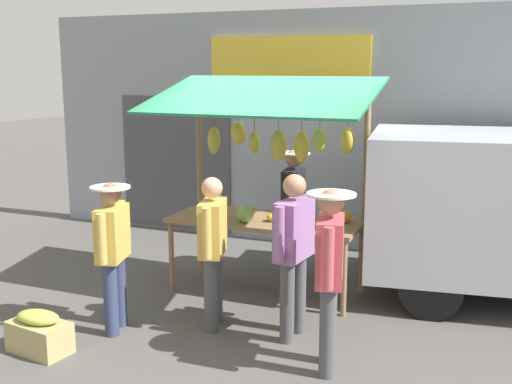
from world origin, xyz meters
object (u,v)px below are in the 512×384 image
Objects in this scene: shopper_with_shopping_bag at (294,245)px; shopper_in_grey_tee at (113,247)px; shopper_in_striped_shirt at (213,243)px; vendor_with_sunhat at (293,202)px; produce_crate_near at (39,333)px; shopper_with_ponytail at (330,266)px; market_stall at (269,161)px.

shopper_in_grey_tee is at bearing 113.64° from shopper_with_shopping_bag.
vendor_with_sunhat is at bearing -21.31° from shopper_in_striped_shirt.
shopper_in_striped_shirt reaches higher than produce_crate_near.
shopper_in_striped_shirt is at bearing 57.53° from shopper_with_ponytail.
market_stall is 2.14m from shopper_with_ponytail.
market_stall is 0.93m from vendor_with_sunhat.
shopper_in_striped_shirt is at bearing 100.69° from shopper_with_shopping_bag.
vendor_with_sunhat is 1.06× the size of shopper_in_grey_tee.
shopper_in_grey_tee is at bearing 59.32° from market_stall.
shopper_with_ponytail is at bearing -129.70° from shopper_with_shopping_bag.
vendor_with_sunhat is at bearing 25.70° from shopper_with_shopping_bag.
vendor_with_sunhat reaches higher than shopper_in_striped_shirt.
market_stall is at bearing -21.55° from shopper_in_striped_shirt.
vendor_with_sunhat is 2.59m from shopper_in_grey_tee.
produce_crate_near is (2.56, 0.69, -0.76)m from shopper_with_ponytail.
market_stall is 1.66× the size of shopper_in_grey_tee.
shopper_in_striped_shirt is at bearing -136.97° from produce_crate_near.
shopper_with_shopping_bag is (0.50, -0.52, -0.01)m from shopper_with_ponytail.
market_stall reaches higher than shopper_in_grey_tee.
market_stall is 1.48m from shopper_with_shopping_bag.
vendor_with_sunhat reaches higher than produce_crate_near.
shopper_in_striped_shirt is (1.33, -0.46, -0.07)m from shopper_with_ponytail.
vendor_with_sunhat reaches higher than shopper_in_grey_tee.
shopper_with_shopping_bag is at bearing 121.72° from market_stall.
vendor_with_sunhat is 0.98× the size of shopper_with_shopping_bag.
vendor_with_sunhat is (-0.06, -0.70, -0.62)m from market_stall.
vendor_with_sunhat is at bearing -95.27° from market_stall.
shopper_with_ponytail is 1.41m from shopper_in_striped_shirt.
shopper_in_striped_shirt is at bearing -13.09° from vendor_with_sunhat.
market_stall is 1.62× the size of shopper_in_striped_shirt.
market_stall is 2.05m from shopper_in_grey_tee.
shopper_with_shopping_bag is at bearing -88.33° from shopper_in_grey_tee.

